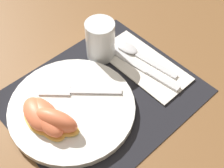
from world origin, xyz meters
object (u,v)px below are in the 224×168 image
knife (142,67)px  citrus_wedge_1 (46,117)px  citrus_wedge_2 (56,121)px  juice_glass (100,42)px  plate (72,108)px  citrus_wedge_0 (38,115)px  spoon (134,52)px  fork (74,91)px

knife → citrus_wedge_1: size_ratio=1.84×
citrus_wedge_1 → citrus_wedge_2: 0.02m
juice_glass → knife: size_ratio=0.45×
knife → citrus_wedge_1: citrus_wedge_1 is taller
knife → juice_glass: bearing=111.1°
plate → citrus_wedge_0: 0.08m
juice_glass → spoon: size_ratio=0.55×
fork → knife: bearing=-15.6°
plate → citrus_wedge_0: (-0.07, 0.02, 0.02)m
citrus_wedge_0 → juice_glass: bearing=15.3°
citrus_wedge_1 → juice_glass: bearing=20.2°
spoon → fork: fork is taller
fork → citrus_wedge_1: 0.09m
knife → citrus_wedge_0: size_ratio=2.19×
spoon → citrus_wedge_0: bearing=-179.0°
juice_glass → citrus_wedge_0: size_ratio=0.99×
fork → citrus_wedge_1: (-0.09, -0.02, 0.01)m
spoon → citrus_wedge_2: citrus_wedge_2 is taller
fork → citrus_wedge_2: (-0.08, -0.05, 0.02)m
fork → juice_glass: bearing=23.5°
juice_glass → citrus_wedge_2: (-0.21, -0.10, -0.01)m
juice_glass → citrus_wedge_0: juice_glass is taller
plate → citrus_wedge_1: citrus_wedge_1 is taller
knife → citrus_wedge_0: bearing=171.1°
fork → plate: bearing=-136.5°
fork → citrus_wedge_0: (-0.10, -0.01, 0.01)m
knife → spoon: bearing=64.5°
plate → spoon: bearing=6.7°
spoon → citrus_wedge_0: (-0.29, -0.01, 0.02)m
juice_glass → citrus_wedge_1: bearing=-159.8°
knife → fork: 0.18m
citrus_wedge_2 → plate: bearing=20.5°
fork → citrus_wedge_0: bearing=-176.6°
plate → knife: plate is taller
fork → citrus_wedge_2: 0.10m
plate → spoon: 0.22m
spoon → citrus_wedge_1: 0.29m
citrus_wedge_0 → spoon: bearing=1.0°
juice_glass → fork: 0.15m
spoon → citrus_wedge_2: bearing=-170.5°
juice_glass → knife: (0.04, -0.11, -0.04)m
spoon → fork: (-0.19, 0.00, 0.01)m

